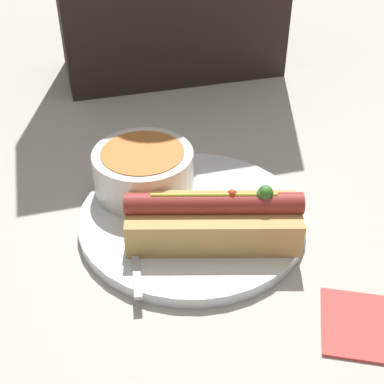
# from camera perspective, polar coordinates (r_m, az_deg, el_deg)

# --- Properties ---
(ground_plane) EXTENTS (4.00, 4.00, 0.00)m
(ground_plane) POSITION_cam_1_polar(r_m,az_deg,el_deg) (0.60, 0.00, -3.36)
(ground_plane) COLOR #BCB7AD
(dinner_plate) EXTENTS (0.25, 0.25, 0.01)m
(dinner_plate) POSITION_cam_1_polar(r_m,az_deg,el_deg) (0.59, 0.00, -2.86)
(dinner_plate) COLOR white
(dinner_plate) RESTS_ON ground_plane
(hot_dog) EXTENTS (0.19, 0.11, 0.06)m
(hot_dog) POSITION_cam_1_polar(r_m,az_deg,el_deg) (0.55, 2.34, -2.94)
(hot_dog) COLOR tan
(hot_dog) RESTS_ON dinner_plate
(soup_bowl) EXTENTS (0.11, 0.11, 0.05)m
(soup_bowl) POSITION_cam_1_polar(r_m,az_deg,el_deg) (0.62, -5.19, 2.44)
(soup_bowl) COLOR silver
(soup_bowl) RESTS_ON dinner_plate
(spoon) EXTENTS (0.04, 0.17, 0.01)m
(spoon) POSITION_cam_1_polar(r_m,az_deg,el_deg) (0.59, -6.38, -2.27)
(spoon) COLOR #B7B7BC
(spoon) RESTS_ON dinner_plate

